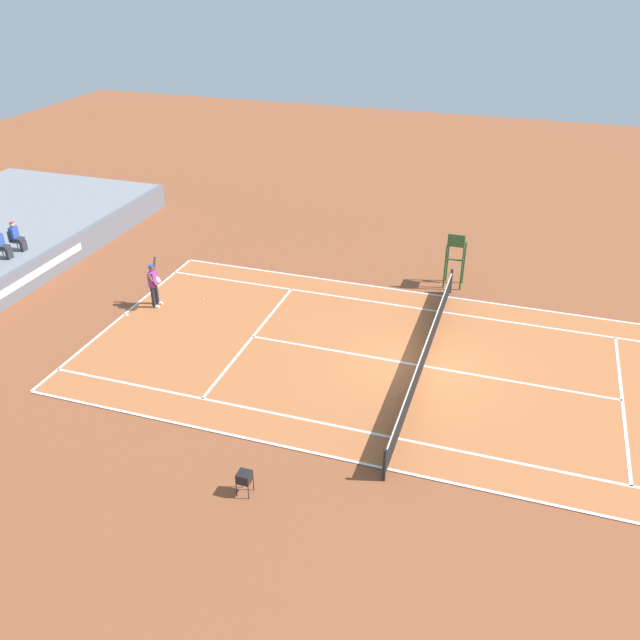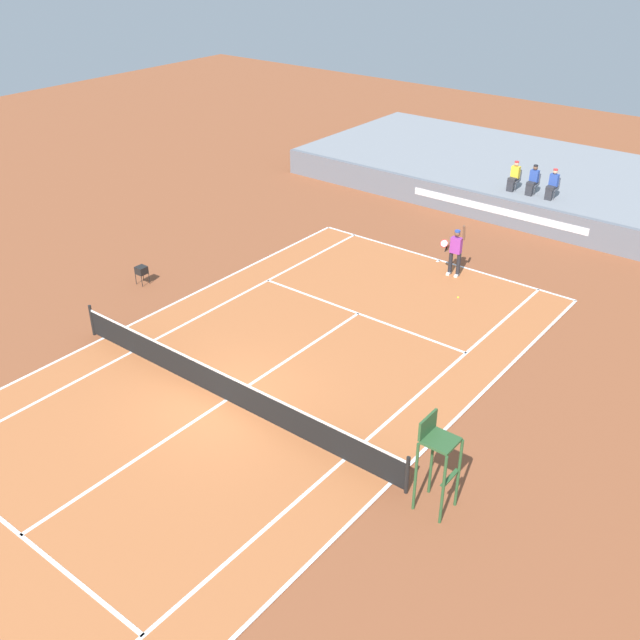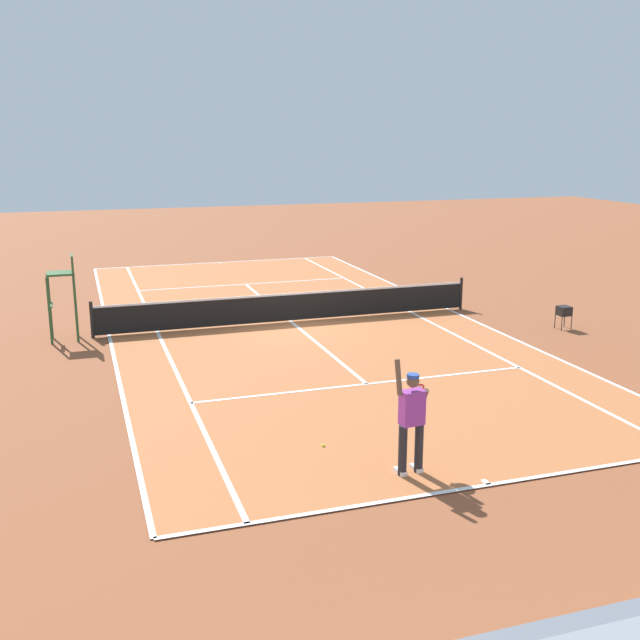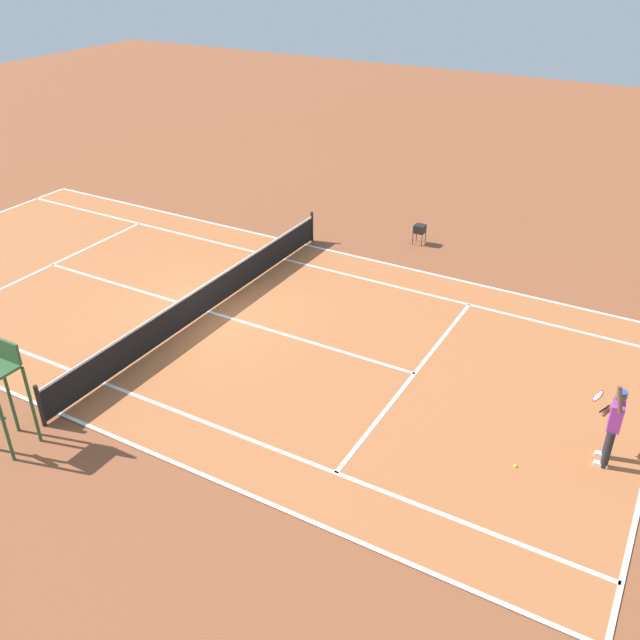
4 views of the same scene
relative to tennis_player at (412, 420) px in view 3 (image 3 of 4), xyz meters
name	(u,v)px [view 3 (image 3 of 4)]	position (x,y,z in m)	size (l,w,h in m)	color
ground_plane	(291,322)	(-1.06, -11.06, -0.99)	(80.00, 80.00, 0.00)	brown
court	(291,322)	(-1.06, -11.06, -0.98)	(11.08, 23.88, 0.03)	#B76638
net	(291,306)	(-1.06, -11.06, -0.47)	(11.98, 0.10, 1.07)	black
tennis_player	(412,420)	(0.00, 0.00, 0.00)	(0.75, 0.68, 2.08)	#232328
tennis_ball	(323,446)	(1.06, -1.54, -0.96)	(0.07, 0.07, 0.07)	#D1E533
umpire_chair	(64,286)	(5.57, -11.06, 0.56)	(0.77, 0.77, 2.44)	#2D562D
ball_hopper	(564,310)	(-8.62, -7.68, -0.42)	(0.36, 0.36, 0.70)	black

